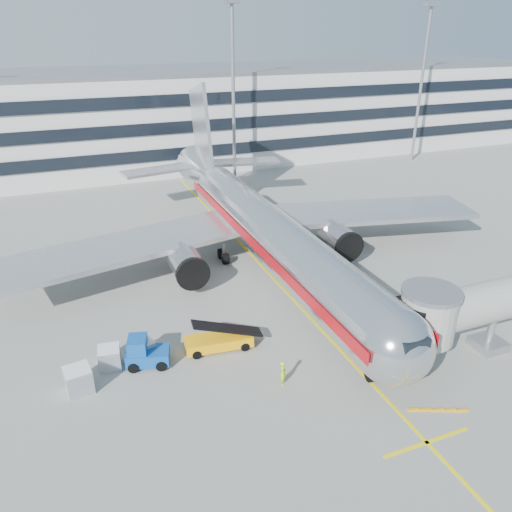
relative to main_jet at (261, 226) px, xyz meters
name	(u,v)px	position (x,y,z in m)	size (l,w,h in m)	color
ground	(315,322)	(0.00, -11.72, -4.23)	(180.00, 180.00, 0.00)	gray
lead_in_line	(267,272)	(0.00, -1.72, -4.23)	(0.25, 70.00, 0.01)	yellow
stop_bar	(427,442)	(0.00, -25.72, -4.23)	(6.00, 0.25, 0.01)	yellow
main_jet	(261,226)	(0.00, 0.00, 0.00)	(50.95, 48.70, 16.06)	silver
terminal	(160,117)	(0.00, 46.23, 3.57)	(150.00, 24.25, 15.60)	silver
light_mast_centre	(233,81)	(8.00, 30.28, 10.64)	(2.40, 1.20, 25.45)	gray
light_mast_east	(423,73)	(42.00, 30.28, 10.64)	(2.40, 1.20, 25.45)	gray
belt_loader	(219,340)	(-8.41, -12.22, -3.52)	(5.36, 2.35, 2.52)	#FFAC0A
baggage_tug	(145,353)	(-13.91, -12.16, -3.25)	(3.38, 2.60, 2.27)	#0E479A
cargo_container_left	(78,380)	(-18.52, -13.38, -3.35)	(1.87, 1.87, 1.75)	#B4B7BC
cargo_container_right	(110,357)	(-16.29, -11.51, -3.43)	(1.67, 1.67, 1.59)	#B4B7BC
cargo_container_front	(143,350)	(-13.93, -11.44, -3.46)	(1.85, 1.85, 1.54)	#B4B7BC
ramp_worker	(283,373)	(-5.64, -17.77, -3.34)	(0.65, 0.43, 1.80)	#AAEB18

